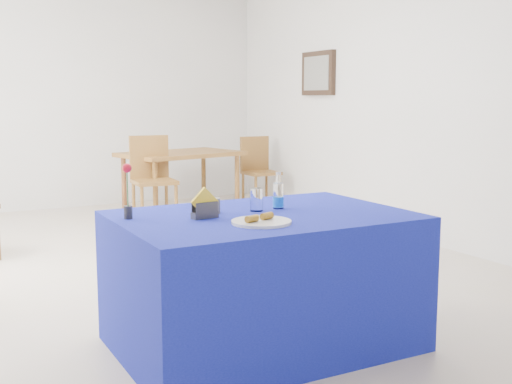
# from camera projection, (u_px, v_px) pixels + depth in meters

# --- Properties ---
(floor) EXTENTS (7.00, 7.00, 0.00)m
(floor) POSITION_uv_depth(u_px,v_px,m) (175.00, 268.00, 5.34)
(floor) COLOR beige
(floor) RESTS_ON ground
(room_shell) EXTENTS (7.00, 7.00, 7.00)m
(room_shell) POSITION_uv_depth(u_px,v_px,m) (171.00, 54.00, 5.09)
(room_shell) COLOR silver
(room_shell) RESTS_ON ground
(picture_frame) EXTENTS (0.06, 0.64, 0.52)m
(picture_frame) POSITION_uv_depth(u_px,v_px,m) (318.00, 73.00, 7.65)
(picture_frame) COLOR black
(picture_frame) RESTS_ON room_shell
(picture_art) EXTENTS (0.02, 0.52, 0.40)m
(picture_art) POSITION_uv_depth(u_px,v_px,m) (317.00, 73.00, 7.64)
(picture_art) COLOR #998C66
(picture_art) RESTS_ON room_shell
(plate) EXTENTS (0.31, 0.31, 0.01)m
(plate) POSITION_uv_depth(u_px,v_px,m) (261.00, 222.00, 3.30)
(plate) COLOR silver
(plate) RESTS_ON blue_table
(drinking_glass) EXTENTS (0.07, 0.07, 0.13)m
(drinking_glass) POSITION_uv_depth(u_px,v_px,m) (257.00, 200.00, 3.66)
(drinking_glass) COLOR white
(drinking_glass) RESTS_ON blue_table
(salt_shaker) EXTENTS (0.03, 0.03, 0.08)m
(salt_shaker) POSITION_uv_depth(u_px,v_px,m) (216.00, 205.00, 3.61)
(salt_shaker) COLOR gray
(salt_shaker) RESTS_ON blue_table
(pepper_shaker) EXTENTS (0.03, 0.03, 0.08)m
(pepper_shaker) POSITION_uv_depth(u_px,v_px,m) (218.00, 206.00, 3.57)
(pepper_shaker) COLOR slate
(pepper_shaker) RESTS_ON blue_table
(blue_table) EXTENTS (1.60, 1.10, 0.76)m
(blue_table) POSITION_uv_depth(u_px,v_px,m) (263.00, 280.00, 3.62)
(blue_table) COLOR navy
(blue_table) RESTS_ON floor
(water_bottle) EXTENTS (0.06, 0.06, 0.21)m
(water_bottle) POSITION_uv_depth(u_px,v_px,m) (278.00, 197.00, 3.74)
(water_bottle) COLOR silver
(water_bottle) RESTS_ON blue_table
(napkin_holder) EXTENTS (0.16, 0.07, 0.17)m
(napkin_holder) POSITION_uv_depth(u_px,v_px,m) (205.00, 209.00, 3.43)
(napkin_holder) COLOR #333338
(napkin_holder) RESTS_ON blue_table
(rose_vase) EXTENTS (0.05, 0.05, 0.30)m
(rose_vase) POSITION_uv_depth(u_px,v_px,m) (128.00, 192.00, 3.41)
(rose_vase) COLOR #26262B
(rose_vase) RESTS_ON blue_table
(oak_table) EXTENTS (1.56, 1.19, 0.76)m
(oak_table) POSITION_uv_depth(u_px,v_px,m) (181.00, 158.00, 7.84)
(oak_table) COLOR olive
(oak_table) RESTS_ON floor
(chair_bg_left) EXTENTS (0.47, 0.47, 0.99)m
(chair_bg_left) POSITION_uv_depth(u_px,v_px,m) (152.00, 173.00, 7.14)
(chair_bg_left) COLOR brown
(chair_bg_left) RESTS_ON floor
(chair_bg_right) EXTENTS (0.41, 0.41, 0.91)m
(chair_bg_right) POSITION_uv_depth(u_px,v_px,m) (258.00, 166.00, 8.33)
(chair_bg_right) COLOR brown
(chair_bg_right) RESTS_ON floor
(banana_pieces) EXTENTS (0.19, 0.09, 0.04)m
(banana_pieces) POSITION_uv_depth(u_px,v_px,m) (260.00, 217.00, 3.29)
(banana_pieces) COLOR #C38E1B
(banana_pieces) RESTS_ON plate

